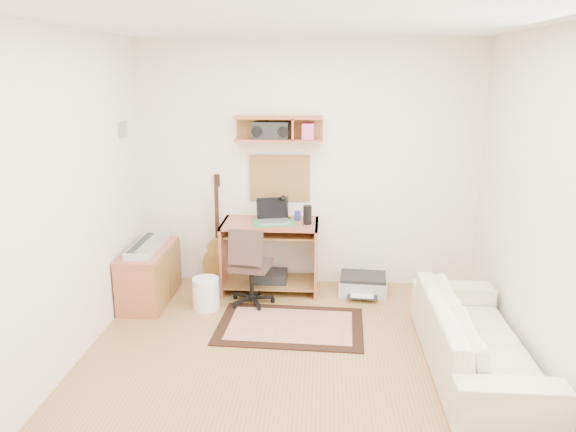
# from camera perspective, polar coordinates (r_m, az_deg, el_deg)

# --- Properties ---
(floor) EXTENTS (3.60, 4.00, 0.01)m
(floor) POSITION_cam_1_polar(r_m,az_deg,el_deg) (4.40, 1.09, -16.42)
(floor) COLOR #A77B45
(floor) RESTS_ON ground
(ceiling) EXTENTS (3.60, 4.00, 0.01)m
(ceiling) POSITION_cam_1_polar(r_m,az_deg,el_deg) (3.77, 1.30, 19.80)
(ceiling) COLOR white
(ceiling) RESTS_ON ground
(back_wall) EXTENTS (3.60, 0.01, 2.60)m
(back_wall) POSITION_cam_1_polar(r_m,az_deg,el_deg) (5.85, 2.09, 5.23)
(back_wall) COLOR white
(back_wall) RESTS_ON ground
(left_wall) EXTENTS (0.01, 4.00, 2.60)m
(left_wall) POSITION_cam_1_polar(r_m,az_deg,el_deg) (4.35, -23.28, 0.62)
(left_wall) COLOR white
(left_wall) RESTS_ON ground
(right_wall) EXTENTS (0.01, 4.00, 2.60)m
(right_wall) POSITION_cam_1_polar(r_m,az_deg,el_deg) (4.21, 26.53, -0.19)
(right_wall) COLOR white
(right_wall) RESTS_ON ground
(wall_shelf) EXTENTS (0.90, 0.25, 0.26)m
(wall_shelf) POSITION_cam_1_polar(r_m,az_deg,el_deg) (5.68, -0.98, 9.03)
(wall_shelf) COLOR #B15F3E
(wall_shelf) RESTS_ON back_wall
(cork_board) EXTENTS (0.64, 0.03, 0.49)m
(cork_board) POSITION_cam_1_polar(r_m,az_deg,el_deg) (5.86, -0.87, 3.98)
(cork_board) COLOR tan
(cork_board) RESTS_ON back_wall
(wall_photo) EXTENTS (0.02, 0.20, 0.15)m
(wall_photo) POSITION_cam_1_polar(r_m,az_deg,el_deg) (5.63, -16.74, 8.57)
(wall_photo) COLOR #4C8CBF
(wall_photo) RESTS_ON left_wall
(desk) EXTENTS (1.00, 0.55, 0.75)m
(desk) POSITION_cam_1_polar(r_m,az_deg,el_deg) (5.83, -1.84, -4.19)
(desk) COLOR #B15F3E
(desk) RESTS_ON floor
(laptop) EXTENTS (0.39, 0.39, 0.25)m
(laptop) POSITION_cam_1_polar(r_m,az_deg,el_deg) (5.66, -1.51, 0.49)
(laptop) COLOR silver
(laptop) RESTS_ON desk
(speaker) EXTENTS (0.09, 0.09, 0.20)m
(speaker) POSITION_cam_1_polar(r_m,az_deg,el_deg) (5.62, 2.03, 0.12)
(speaker) COLOR black
(speaker) RESTS_ON desk
(desk_lamp) EXTENTS (0.09, 0.09, 0.26)m
(desk_lamp) POSITION_cam_1_polar(r_m,az_deg,el_deg) (5.80, -0.04, 0.94)
(desk_lamp) COLOR black
(desk_lamp) RESTS_ON desk
(pencil_cup) EXTENTS (0.07, 0.07, 0.10)m
(pencil_cup) POSITION_cam_1_polar(r_m,az_deg,el_deg) (5.78, 1.00, 0.05)
(pencil_cup) COLOR navy
(pencil_cup) RESTS_ON desk
(boombox) EXTENTS (0.36, 0.16, 0.19)m
(boombox) POSITION_cam_1_polar(r_m,az_deg,el_deg) (5.68, -1.80, 8.83)
(boombox) COLOR black
(boombox) RESTS_ON wall_shelf
(rug) EXTENTS (1.36, 0.94, 0.02)m
(rug) POSITION_cam_1_polar(r_m,az_deg,el_deg) (5.15, 0.24, -11.31)
(rug) COLOR beige
(rug) RESTS_ON floor
(task_chair) EXTENTS (0.48, 0.48, 0.82)m
(task_chair) POSITION_cam_1_polar(r_m,az_deg,el_deg) (5.48, -3.82, -5.09)
(task_chair) COLOR #3E2B25
(task_chair) RESTS_ON floor
(cabinet) EXTENTS (0.40, 0.90, 0.55)m
(cabinet) POSITION_cam_1_polar(r_m,az_deg,el_deg) (5.77, -14.19, -5.93)
(cabinet) COLOR #B15F3E
(cabinet) RESTS_ON floor
(music_keyboard) EXTENTS (0.23, 0.75, 0.07)m
(music_keyboard) POSITION_cam_1_polar(r_m,az_deg,el_deg) (5.67, -14.39, -3.02)
(music_keyboard) COLOR #B2B5BA
(music_keyboard) RESTS_ON cabinet
(guitar) EXTENTS (0.36, 0.27, 1.21)m
(guitar) POSITION_cam_1_polar(r_m,az_deg,el_deg) (5.97, -7.44, -1.52)
(guitar) COLOR #A07231
(guitar) RESTS_ON floor
(waste_basket) EXTENTS (0.32, 0.32, 0.31)m
(waste_basket) POSITION_cam_1_polar(r_m,az_deg,el_deg) (5.51, -8.49, -7.95)
(waste_basket) COLOR white
(waste_basket) RESTS_ON floor
(printer) EXTENTS (0.52, 0.42, 0.19)m
(printer) POSITION_cam_1_polar(r_m,az_deg,el_deg) (5.89, 7.77, -7.12)
(printer) COLOR #A5A8AA
(printer) RESTS_ON floor
(sofa) EXTENTS (0.55, 1.87, 0.73)m
(sofa) POSITION_cam_1_polar(r_m,az_deg,el_deg) (4.57, 19.12, -10.76)
(sofa) COLOR beige
(sofa) RESTS_ON floor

